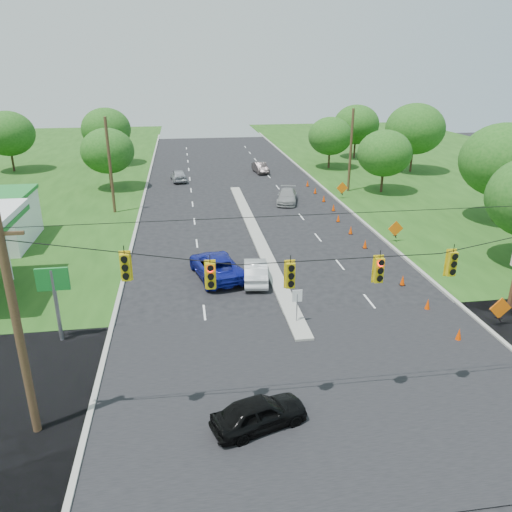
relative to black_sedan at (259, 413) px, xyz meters
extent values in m
plane|color=black|center=(3.32, 2.02, -0.66)|extent=(160.00, 160.00, 0.00)
cube|color=black|center=(3.32, 2.02, -0.66)|extent=(160.00, 14.00, 0.02)
cube|color=gray|center=(-6.78, 32.02, -0.66)|extent=(0.25, 110.00, 0.16)
cube|color=gray|center=(13.42, 32.02, -0.66)|extent=(0.25, 110.00, 0.16)
cube|color=gray|center=(3.32, 23.02, -0.66)|extent=(1.00, 34.00, 0.18)
cylinder|color=gray|center=(3.32, 8.02, 0.24)|extent=(0.06, 0.06, 1.80)
cube|color=white|center=(3.32, 8.02, 1.04)|extent=(0.55, 0.04, 0.70)
cylinder|color=#422D1C|center=(-8.68, 1.02, 3.84)|extent=(0.32, 0.32, 9.00)
cylinder|color=black|center=(3.32, 1.02, 6.34)|extent=(24.00, 0.04, 0.04)
cube|color=yellow|center=(-4.68, 1.02, 6.09)|extent=(0.34, 0.24, 1.00)
cube|color=yellow|center=(-1.68, 1.02, 5.56)|extent=(0.34, 0.24, 1.00)
cube|color=yellow|center=(1.32, 1.02, 5.39)|extent=(0.34, 0.24, 1.00)
cube|color=yellow|center=(4.82, 1.02, 5.39)|extent=(0.34, 0.24, 1.00)
cube|color=yellow|center=(7.82, 1.02, 5.48)|extent=(0.34, 0.24, 1.00)
cylinder|color=#422D1C|center=(-9.18, 32.02, 3.84)|extent=(0.28, 0.28, 9.00)
cylinder|color=#422D1C|center=(15.82, 37.02, 3.84)|extent=(0.28, 0.28, 9.00)
cylinder|color=gray|center=(-9.18, 8.02, 1.34)|extent=(0.20, 0.20, 4.00)
cube|color=#177828|center=(-9.18, 8.02, 2.84)|extent=(1.60, 0.15, 1.20)
cylinder|color=white|center=(-14.18, 16.52, 1.74)|extent=(0.36, 0.36, 4.80)
cone|color=#E93E00|center=(11.28, 5.02, -0.31)|extent=(0.32, 0.32, 0.70)
cone|color=#E93E00|center=(11.28, 8.52, -0.31)|extent=(0.32, 0.32, 0.70)
cone|color=#E93E00|center=(11.28, 12.02, -0.31)|extent=(0.32, 0.32, 0.70)
cone|color=#E93E00|center=(11.28, 15.52, -0.31)|extent=(0.32, 0.32, 0.70)
cone|color=#E93E00|center=(11.28, 19.02, -0.31)|extent=(0.32, 0.32, 0.70)
cone|color=#E93E00|center=(11.28, 22.52, -0.31)|extent=(0.32, 0.32, 0.70)
cone|color=#E93E00|center=(11.28, 26.02, -0.31)|extent=(0.32, 0.32, 0.70)
cone|color=#E93E00|center=(11.88, 29.52, -0.31)|extent=(0.32, 0.32, 0.70)
cone|color=#E93E00|center=(11.88, 33.02, -0.31)|extent=(0.32, 0.32, 0.70)
cone|color=#E93E00|center=(11.88, 36.52, -0.31)|extent=(0.32, 0.32, 0.70)
cone|color=#E93E00|center=(11.88, 40.02, -0.31)|extent=(0.32, 0.32, 0.70)
cube|color=black|center=(14.12, 6.02, -0.11)|extent=(0.06, 0.58, 0.26)
cube|color=black|center=(14.12, 6.02, -0.11)|extent=(0.06, 0.58, 0.26)
cube|color=orange|center=(14.12, 6.02, 0.49)|extent=(1.27, 0.05, 1.27)
cube|color=black|center=(14.12, 20.02, -0.11)|extent=(0.06, 0.58, 0.26)
cube|color=black|center=(14.12, 20.02, -0.11)|extent=(0.06, 0.58, 0.26)
cube|color=orange|center=(14.12, 20.02, 0.49)|extent=(1.27, 0.05, 1.27)
cube|color=black|center=(14.12, 34.02, -0.11)|extent=(0.06, 0.58, 0.26)
cube|color=black|center=(14.12, 34.02, -0.11)|extent=(0.06, 0.58, 0.26)
cube|color=orange|center=(14.12, 34.02, 0.49)|extent=(1.27, 0.05, 1.27)
cylinder|color=black|center=(-24.68, 54.02, 0.78)|extent=(0.28, 0.28, 2.88)
ellipsoid|color=#194C14|center=(-24.68, 54.02, 4.30)|extent=(6.72, 6.72, 5.76)
cylinder|color=black|center=(-10.68, 42.02, 0.60)|extent=(0.28, 0.28, 2.52)
ellipsoid|color=#194C14|center=(-10.68, 42.02, 3.68)|extent=(5.88, 5.88, 5.04)
cylinder|color=black|center=(-12.68, 57.02, 0.78)|extent=(0.28, 0.28, 2.88)
ellipsoid|color=#194C14|center=(-12.68, 57.02, 4.30)|extent=(6.72, 6.72, 5.76)
cylinder|color=black|center=(25.32, 24.02, 0.96)|extent=(0.28, 0.28, 3.24)
ellipsoid|color=#194C14|center=(25.32, 24.02, 4.92)|extent=(7.56, 7.56, 6.48)
cylinder|color=black|center=(19.32, 36.02, 0.60)|extent=(0.28, 0.28, 2.52)
ellipsoid|color=#194C14|center=(19.32, 36.02, 3.68)|extent=(5.88, 5.88, 5.04)
cylinder|color=black|center=(27.32, 46.02, 0.96)|extent=(0.28, 0.28, 3.24)
ellipsoid|color=#194C14|center=(27.32, 46.02, 4.92)|extent=(7.56, 7.56, 6.48)
cylinder|color=black|center=(23.32, 57.02, 0.78)|extent=(0.28, 0.28, 2.88)
ellipsoid|color=#194C14|center=(23.32, 57.02, 4.30)|extent=(6.72, 6.72, 5.76)
cylinder|color=black|center=(17.32, 50.02, 0.60)|extent=(0.28, 0.28, 2.52)
ellipsoid|color=#194C14|center=(17.32, 50.02, 3.68)|extent=(5.88, 5.88, 5.04)
imported|color=black|center=(0.00, 0.00, 0.00)|extent=(4.18, 2.71, 1.32)
imported|color=silver|center=(1.92, 14.07, 0.05)|extent=(1.98, 4.45, 1.42)
imported|color=navy|center=(-0.60, 15.19, 0.14)|extent=(3.85, 6.23, 1.61)
imported|color=gray|center=(8.01, 33.20, 0.02)|extent=(3.07, 5.06, 1.37)
imported|color=#9A9CA3|center=(-3.04, 44.93, 0.05)|extent=(2.20, 4.36, 1.43)
imported|color=#322C2B|center=(7.61, 48.46, 0.01)|extent=(1.89, 4.21, 1.34)
camera|label=1|loc=(-2.48, -15.87, 12.88)|focal=35.00mm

